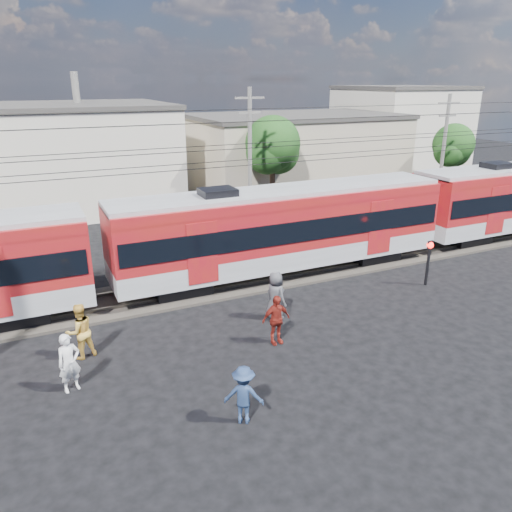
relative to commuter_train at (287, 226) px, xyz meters
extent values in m
plane|color=black|center=(-4.74, -8.00, -2.40)|extent=(120.00, 120.00, 0.00)
cube|color=#2D2823|center=(-4.74, 0.00, -2.34)|extent=(70.00, 3.40, 0.12)
cube|color=#59544C|center=(-4.74, -0.75, -2.22)|extent=(70.00, 0.12, 0.12)
cube|color=#59544C|center=(-4.74, 0.75, -2.22)|extent=(70.00, 0.12, 0.12)
cube|color=black|center=(-11.89, 0.00, -2.05)|extent=(2.40, 2.20, 0.70)
cube|color=black|center=(-5.33, 0.00, -2.05)|extent=(2.40, 2.20, 0.70)
cube|color=black|center=(4.91, 0.00, -2.05)|extent=(2.40, 2.20, 0.70)
cube|color=#93969B|center=(-0.21, 0.00, -1.25)|extent=(16.00, 3.00, 0.90)
cube|color=maroon|center=(-0.21, 0.00, 0.40)|extent=(16.00, 3.00, 2.40)
cube|color=black|center=(-0.21, 0.00, 0.15)|extent=(15.68, 3.08, 0.95)
cube|color=#93969B|center=(-0.21, 0.00, 1.65)|extent=(16.00, 2.60, 0.25)
cube|color=black|center=(11.47, 0.00, -2.05)|extent=(2.40, 2.20, 0.70)
cylinder|color=black|center=(-4.74, -0.70, 3.10)|extent=(70.00, 0.03, 0.03)
cylinder|color=black|center=(-4.74, 0.70, 3.10)|extent=(70.00, 0.03, 0.03)
cylinder|color=black|center=(-4.74, -0.70, 3.80)|extent=(70.00, 0.03, 0.03)
cylinder|color=black|center=(-4.74, 0.70, 3.80)|extent=(70.00, 0.03, 0.03)
cylinder|color=black|center=(-4.74, -3.50, 5.10)|extent=(70.00, 0.03, 0.03)
cylinder|color=black|center=(-4.74, 3.50, 5.10)|extent=(70.00, 0.03, 0.03)
cube|color=beige|center=(-6.74, 19.00, 1.10)|extent=(12.00, 12.00, 7.00)
cube|color=#3F3D3A|center=(-6.74, 19.00, 4.75)|extent=(12.24, 12.24, 0.30)
cube|color=tan|center=(9.26, 16.00, 0.60)|extent=(16.00, 10.00, 6.00)
cube|color=#3F3D3A|center=(9.26, 16.00, 3.75)|extent=(16.32, 10.20, 0.30)
cube|color=beige|center=(23.26, 20.00, 1.60)|extent=(10.00, 10.00, 8.00)
cube|color=#3F3D3A|center=(23.26, 20.00, 5.75)|extent=(10.20, 10.20, 0.30)
cylinder|color=slate|center=(1.26, 7.00, 1.85)|extent=(0.24, 0.24, 8.50)
cube|color=slate|center=(1.26, 7.00, 5.50)|extent=(1.80, 0.12, 0.12)
cube|color=slate|center=(1.26, 7.00, 4.70)|extent=(1.40, 0.12, 0.12)
cylinder|color=slate|center=(15.26, 6.00, 1.60)|extent=(0.24, 0.24, 8.00)
cube|color=slate|center=(15.26, 6.00, 5.00)|extent=(1.80, 0.12, 0.12)
cube|color=slate|center=(15.26, 6.00, 4.20)|extent=(1.40, 0.12, 0.12)
cylinder|color=#382619|center=(4.26, 10.00, -0.44)|extent=(0.36, 0.36, 3.92)
sphere|color=#123F14|center=(4.26, 10.00, 2.50)|extent=(3.64, 3.64, 3.64)
sphere|color=#123F14|center=(4.86, 10.30, 1.80)|extent=(2.80, 2.80, 2.80)
cylinder|color=#382619|center=(19.26, 9.00, -0.72)|extent=(0.36, 0.36, 3.36)
sphere|color=#123F14|center=(19.26, 9.00, 1.80)|extent=(3.12, 3.12, 3.12)
sphere|color=#123F14|center=(19.86, 9.30, 1.20)|extent=(2.40, 2.40, 2.40)
imported|color=white|center=(-10.40, -5.74, -1.47)|extent=(0.78, 0.62, 1.86)
imported|color=gold|center=(-9.88, -3.89, -1.43)|extent=(1.11, 0.96, 1.94)
imported|color=navy|center=(-6.29, -9.28, -1.55)|extent=(1.26, 1.10, 1.70)
imported|color=maroon|center=(-3.52, -5.79, -1.49)|extent=(1.08, 0.47, 1.83)
imported|color=#46474B|center=(-2.66, -4.07, -1.43)|extent=(0.89, 1.10, 1.95)
imported|color=#AEB1B5|center=(19.36, 4.06, -1.65)|extent=(4.62, 2.41, 1.50)
imported|color=silver|center=(21.61, 5.62, -1.74)|extent=(4.19, 2.09, 1.32)
cylinder|color=black|center=(5.13, -3.95, -1.41)|extent=(0.13, 0.13, 1.98)
sphere|color=#FF140C|center=(5.13, -3.95, -0.48)|extent=(0.31, 0.31, 0.31)
cube|color=black|center=(5.13, -3.95, -0.48)|extent=(0.27, 0.07, 0.38)
camera|label=1|loc=(-10.80, -19.78, 6.49)|focal=35.00mm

